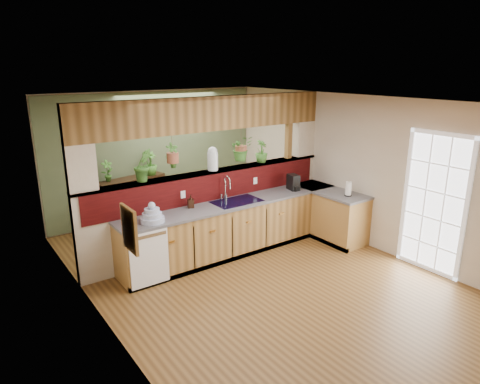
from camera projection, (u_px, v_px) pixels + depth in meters
ground at (261, 277)px, 6.46m from camera, size 4.60×7.00×0.01m
ceiling at (263, 102)px, 5.72m from camera, size 4.60×7.00×0.01m
wall_back at (156, 155)px, 8.82m from camera, size 4.60×0.02×2.60m
wall_left at (102, 229)px, 4.81m from camera, size 0.02×7.00×2.60m
wall_right at (366, 172)px, 7.38m from camera, size 0.02×7.00×2.60m
pass_through_partition at (213, 182)px, 7.19m from camera, size 4.60×0.21×2.60m
pass_through_ledge at (211, 172)px, 7.13m from camera, size 4.60×0.21×0.04m
header_beam at (210, 114)px, 6.85m from camera, size 4.60×0.15×0.55m
sage_backwall at (157, 155)px, 8.80m from camera, size 4.55×0.02×2.55m
countertop at (268, 221)px, 7.48m from camera, size 4.14×1.52×0.90m
dishwasher at (149, 259)px, 6.02m from camera, size 0.58×0.03×0.82m
navy_sink at (237, 206)px, 7.13m from camera, size 0.82×0.50×0.18m
french_door at (434, 205)px, 6.42m from camera, size 0.06×1.02×2.16m
framed_print at (130, 229)px, 4.13m from camera, size 0.04×0.35×0.45m
faucet at (226, 187)px, 7.11m from camera, size 0.19×0.18×0.42m
dish_stack at (152, 216)px, 6.14m from camera, size 0.35×0.35×0.30m
soap_dispenser at (191, 201)px, 6.76m from camera, size 0.12×0.12×0.21m
coffee_maker at (294, 183)px, 7.73m from camera, size 0.15×0.25×0.28m
paper_towel at (348, 189)px, 7.37m from camera, size 0.12×0.12×0.27m
glass_jar at (213, 159)px, 7.08m from camera, size 0.18×0.18×0.40m
ledge_plant_left at (143, 165)px, 6.38m from camera, size 0.28×0.23×0.50m
ledge_plant_right at (262, 151)px, 7.66m from camera, size 0.30×0.30×0.40m
hanging_plant_a at (172, 147)px, 6.59m from camera, size 0.22×0.19×0.52m
hanging_plant_b at (241, 138)px, 7.32m from camera, size 0.43×0.38×0.55m
shelving_console at (133, 200)px, 8.47m from camera, size 1.42×0.62×0.92m
shelf_plant_a at (107, 171)px, 8.03m from camera, size 0.23×0.16×0.41m
shelf_plant_b at (150, 163)px, 8.51m from camera, size 0.34×0.34×0.48m
floor_plant at (199, 204)px, 8.77m from camera, size 0.72×0.66×0.69m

